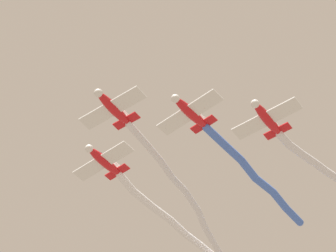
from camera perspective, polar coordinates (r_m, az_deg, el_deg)
name	(u,v)px	position (r m, az deg, el deg)	size (l,w,h in m)	color
airplane_lead	(113,108)	(75.58, -4.29, 1.43)	(5.82, 7.71, 1.90)	red
smoke_trail_lead	(194,214)	(86.06, 2.01, -6.78)	(31.16, 2.89, 1.37)	white
airplane_left_wing	(190,112)	(75.78, 1.70, 1.09)	(5.88, 7.72, 1.90)	red
smoke_trail_left_wing	(257,178)	(82.08, 6.88, -4.00)	(18.66, 4.79, 1.59)	#4C75DB
airplane_right_wing	(103,161)	(81.11, -5.01, -2.69)	(5.86, 7.72, 1.90)	red
smoke_trail_right_wing	(200,246)	(92.09, 2.49, -9.23)	(32.08, 6.31, 2.58)	white
airplane_slot	(267,118)	(76.56, 7.63, 0.61)	(5.82, 7.71, 1.90)	red
smoke_trail_slot	(315,162)	(83.59, 11.26, -2.78)	(14.52, 4.80, 3.42)	white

